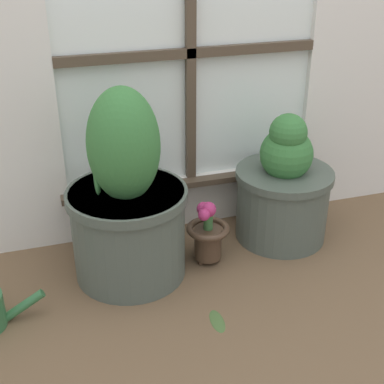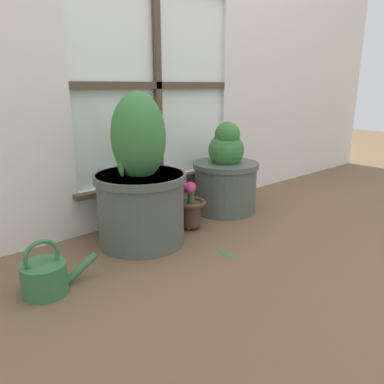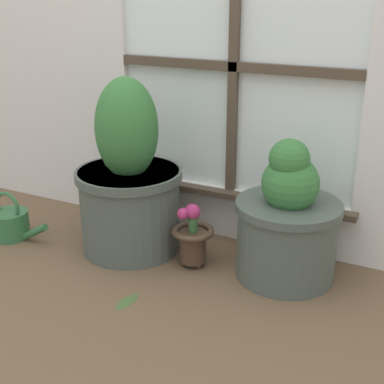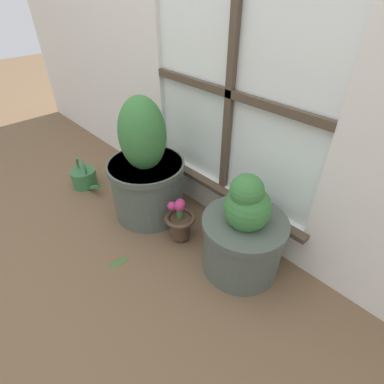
{
  "view_description": "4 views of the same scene",
  "coord_description": "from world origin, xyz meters",
  "px_view_note": "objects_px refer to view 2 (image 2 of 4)",
  "views": [
    {
      "loc": [
        -0.57,
        -1.28,
        1.15
      ],
      "look_at": [
        -0.07,
        0.34,
        0.27
      ],
      "focal_mm": 50.0,
      "sensor_mm": 36.0,
      "label": 1
    },
    {
      "loc": [
        -1.2,
        -1.07,
        0.71
      ],
      "look_at": [
        0.01,
        0.32,
        0.18
      ],
      "focal_mm": 35.0,
      "sensor_mm": 36.0,
      "label": 2
    },
    {
      "loc": [
        0.79,
        -1.31,
        0.99
      ],
      "look_at": [
        -0.04,
        0.31,
        0.29
      ],
      "focal_mm": 50.0,
      "sensor_mm": 36.0,
      "label": 3
    },
    {
      "loc": [
        0.84,
        -0.45,
        1.14
      ],
      "look_at": [
        0.0,
        0.35,
        0.29
      ],
      "focal_mm": 28.0,
      "sensor_mm": 36.0,
      "label": 4
    }
  ],
  "objects_px": {
    "potted_plant_left": "(140,187)",
    "watering_can": "(46,276)",
    "flower_vase": "(191,206)",
    "potted_plant_right": "(226,176)"
  },
  "relations": [
    {
      "from": "potted_plant_left",
      "to": "flower_vase",
      "type": "relative_size",
      "value": 2.79
    },
    {
      "from": "flower_vase",
      "to": "watering_can",
      "type": "height_order",
      "value": "flower_vase"
    },
    {
      "from": "potted_plant_left",
      "to": "flower_vase",
      "type": "height_order",
      "value": "potted_plant_left"
    },
    {
      "from": "flower_vase",
      "to": "watering_can",
      "type": "bearing_deg",
      "value": -170.46
    },
    {
      "from": "potted_plant_left",
      "to": "watering_can",
      "type": "relative_size",
      "value": 2.42
    },
    {
      "from": "potted_plant_right",
      "to": "watering_can",
      "type": "height_order",
      "value": "potted_plant_right"
    },
    {
      "from": "potted_plant_left",
      "to": "watering_can",
      "type": "bearing_deg",
      "value": -163.51
    },
    {
      "from": "potted_plant_right",
      "to": "watering_can",
      "type": "distance_m",
      "value": 1.15
    },
    {
      "from": "potted_plant_right",
      "to": "flower_vase",
      "type": "xyz_separation_m",
      "value": [
        -0.34,
        -0.08,
        -0.09
      ]
    },
    {
      "from": "flower_vase",
      "to": "potted_plant_right",
      "type": "bearing_deg",
      "value": 13.64
    }
  ]
}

